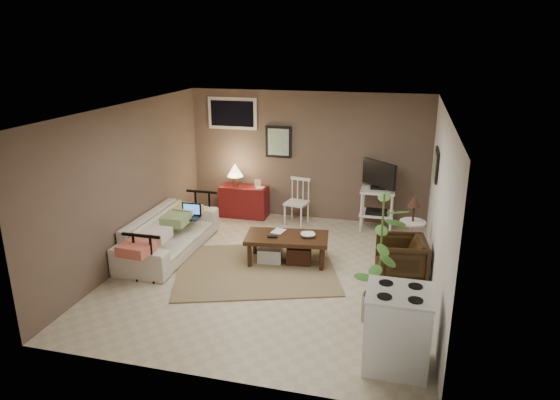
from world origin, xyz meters
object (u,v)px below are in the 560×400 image
(red_console, at_px, (243,198))
(spindle_chair, at_px, (297,203))
(stove, at_px, (397,329))
(sofa, at_px, (169,227))
(armchair, at_px, (401,257))
(potted_plant, at_px, (380,254))
(side_table, at_px, (413,220))
(coffee_table, at_px, (286,247))
(tv_stand, at_px, (378,194))

(red_console, relative_size, spindle_chair, 1.23)
(stove, bearing_deg, spindle_chair, 116.20)
(red_console, distance_m, spindle_chair, 1.10)
(sofa, relative_size, armchair, 3.17)
(sofa, height_order, potted_plant, potted_plant)
(sofa, xyz_separation_m, side_table, (3.76, 0.66, 0.23))
(coffee_table, bearing_deg, stove, -51.93)
(sofa, bearing_deg, armchair, -91.03)
(tv_stand, bearing_deg, stove, -83.25)
(sofa, distance_m, armchair, 3.62)
(stove, bearing_deg, sofa, 149.69)
(red_console, xyz_separation_m, potted_plant, (2.76, -3.20, 0.52))
(side_table, relative_size, potted_plant, 0.64)
(potted_plant, bearing_deg, stove, -73.61)
(tv_stand, bearing_deg, armchair, -76.26)
(coffee_table, xyz_separation_m, sofa, (-1.92, -0.06, 0.16))
(armchair, xyz_separation_m, potted_plant, (-0.25, -1.21, 0.54))
(coffee_table, xyz_separation_m, armchair, (1.70, -0.13, 0.08))
(armchair, bearing_deg, sofa, -99.35)
(spindle_chair, xyz_separation_m, stove, (1.93, -3.91, 0.04))
(armchair, xyz_separation_m, stove, (0.00, -2.05, 0.09))
(coffee_table, distance_m, armchair, 1.71)
(tv_stand, bearing_deg, potted_plant, -85.95)
(coffee_table, height_order, side_table, side_table)
(tv_stand, xyz_separation_m, potted_plant, (0.22, -3.12, 0.21))
(potted_plant, bearing_deg, red_console, 130.84)
(side_table, bearing_deg, sofa, -170.03)
(side_table, xyz_separation_m, stove, (-0.14, -2.78, -0.22))
(sofa, distance_m, stove, 4.19)
(coffee_table, distance_m, spindle_chair, 1.75)
(tv_stand, distance_m, potted_plant, 3.13)
(spindle_chair, distance_m, side_table, 2.37)
(side_table, distance_m, armchair, 0.80)
(spindle_chair, bearing_deg, red_console, 173.18)
(spindle_chair, relative_size, potted_plant, 0.51)
(red_console, height_order, armchair, red_console)
(stove, bearing_deg, coffee_table, 128.07)
(coffee_table, bearing_deg, sofa, -178.20)
(sofa, bearing_deg, coffee_table, -88.20)
(tv_stand, bearing_deg, coffee_table, -124.71)
(spindle_chair, distance_m, stove, 4.36)
(tv_stand, distance_m, side_table, 1.33)
(spindle_chair, xyz_separation_m, side_table, (2.06, -1.13, 0.25))
(tv_stand, relative_size, stove, 1.44)
(coffee_table, bearing_deg, armchair, -4.20)
(tv_stand, height_order, stove, tv_stand)
(coffee_table, distance_m, sofa, 1.92)
(potted_plant, bearing_deg, side_table, 78.66)
(red_console, height_order, side_table, side_table)
(sofa, xyz_separation_m, red_console, (0.61, 1.92, -0.06))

